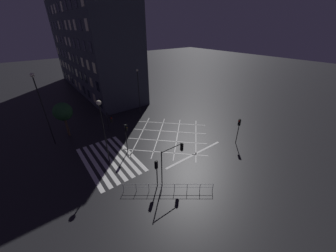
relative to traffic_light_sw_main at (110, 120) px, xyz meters
name	(u,v)px	position (x,y,z in m)	size (l,w,h in m)	color
ground_plane	(168,136)	(6.00, 6.78, -2.52)	(200.00, 200.00, 0.00)	black
road_markings	(132,152)	(6.34, 0.27, -2.52)	(14.83, 19.99, 0.01)	silver
office_building	(89,35)	(-25.69, 6.78, 10.81)	(36.98, 10.06, 26.67)	#3D424C
traffic_light_sw_main	(110,120)	(0.00, 0.00, 0.00)	(2.12, 0.36, 3.46)	black
traffic_light_median_south	(126,133)	(5.99, -0.12, 0.50)	(0.36, 0.39, 4.24)	black
traffic_light_ne_cross	(239,126)	(13.71, 13.47, 0.30)	(0.36, 0.39, 3.95)	black
traffic_light_se_main	(156,168)	(13.48, -0.48, -0.15)	(0.39, 0.36, 3.32)	black
traffic_light_se_cross	(173,156)	(13.89, 1.36, 0.85)	(0.36, 2.95, 4.57)	black
street_lamp_east	(102,120)	(6.50, -3.05, 3.49)	(0.54, 0.54, 8.34)	black
street_lamp_west	(138,87)	(-3.77, 7.44, 3.04)	(0.42, 0.42, 8.73)	black
street_lamp_far	(40,98)	(-2.42, -7.80, 4.59)	(0.52, 0.52, 10.32)	black
street_tree_near	(63,112)	(-3.77, -5.54, 1.52)	(2.73, 2.73, 5.45)	brown
pedestrian_railing	(168,187)	(14.91, -0.05, -1.86)	(5.72, 7.45, 1.05)	#9EA0A5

